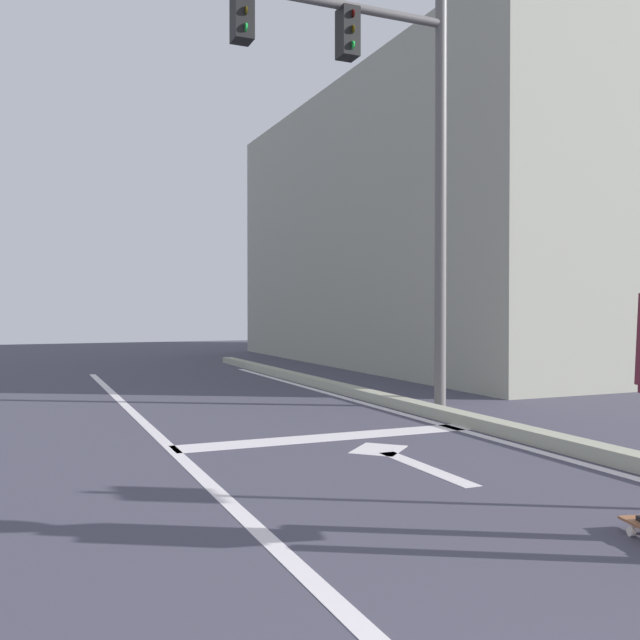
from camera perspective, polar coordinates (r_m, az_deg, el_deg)
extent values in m
cube|color=silver|center=(5.51, -8.71, -13.41)|extent=(0.12, 20.00, 0.01)
cube|color=silver|center=(7.01, 18.00, -10.34)|extent=(0.12, 20.00, 0.01)
cube|color=silver|center=(7.50, 0.86, -9.54)|extent=(3.35, 0.40, 0.01)
cube|color=silver|center=(6.17, 8.59, -11.85)|extent=(0.16, 1.40, 0.01)
cube|color=silver|center=(6.89, 4.81, -10.49)|extent=(0.71, 0.71, 0.01)
cube|color=#A2A28C|center=(7.16, 19.53, -9.56)|extent=(0.24, 24.00, 0.14)
cylinder|color=silver|center=(4.75, 24.09, -15.50)|extent=(0.04, 0.06, 0.06)
cylinder|color=#5E5B59|center=(9.94, 9.83, 9.78)|extent=(0.16, 0.16, 5.80)
cube|color=black|center=(9.80, 2.28, 22.37)|extent=(0.24, 0.28, 0.64)
cylinder|color=#3A0605|center=(9.75, 2.69, 23.75)|extent=(0.02, 0.10, 0.10)
cylinder|color=#3C3106|center=(9.68, 2.69, 22.66)|extent=(0.02, 0.10, 0.10)
cylinder|color=green|center=(9.60, 2.69, 21.55)|extent=(0.02, 0.10, 0.10)
cube|color=black|center=(9.33, -6.39, 23.52)|extent=(0.24, 0.28, 0.64)
cylinder|color=#3C3106|center=(9.19, -6.09, 23.86)|extent=(0.02, 0.10, 0.10)
cylinder|color=green|center=(9.12, -6.09, 22.71)|extent=(0.02, 0.10, 0.10)
cube|color=#9B9A8A|center=(19.74, 17.06, 6.55)|extent=(12.00, 13.14, 6.64)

